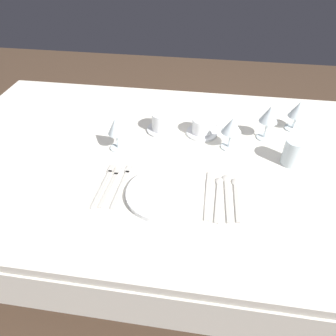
# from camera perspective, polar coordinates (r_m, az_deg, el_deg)

# --- Properties ---
(ground_plane) EXTENTS (6.00, 6.00, 0.00)m
(ground_plane) POSITION_cam_1_polar(r_m,az_deg,el_deg) (1.76, -0.65, -16.94)
(ground_plane) COLOR #4C3828
(dining_table) EXTENTS (1.80, 1.11, 0.74)m
(dining_table) POSITION_cam_1_polar(r_m,az_deg,el_deg) (1.26, -0.86, -0.42)
(dining_table) COLOR silver
(dining_table) RESTS_ON ground
(dinner_plate) EXTENTS (0.24, 0.24, 0.02)m
(dinner_plate) POSITION_cam_1_polar(r_m,az_deg,el_deg) (1.03, -0.98, -4.70)
(dinner_plate) COLOR white
(dinner_plate) RESTS_ON dining_table
(fork_outer) EXTENTS (0.02, 0.22, 0.00)m
(fork_outer) POSITION_cam_1_polar(r_m,az_deg,el_deg) (1.09, -8.33, -2.87)
(fork_outer) COLOR beige
(fork_outer) RESTS_ON dining_table
(fork_inner) EXTENTS (0.03, 0.20, 0.00)m
(fork_inner) POSITION_cam_1_polar(r_m,az_deg,el_deg) (1.09, -10.38, -2.96)
(fork_inner) COLOR beige
(fork_inner) RESTS_ON dining_table
(fork_salad) EXTENTS (0.02, 0.22, 0.00)m
(fork_salad) POSITION_cam_1_polar(r_m,az_deg,el_deg) (1.10, -11.56, -2.74)
(fork_salad) COLOR beige
(fork_salad) RESTS_ON dining_table
(dinner_knife) EXTENTS (0.02, 0.23, 0.00)m
(dinner_knife) POSITION_cam_1_polar(r_m,az_deg,el_deg) (1.04, 7.38, -5.07)
(dinner_knife) COLOR beige
(dinner_knife) RESTS_ON dining_table
(spoon_soup) EXTENTS (0.03, 0.21, 0.01)m
(spoon_soup) POSITION_cam_1_polar(r_m,az_deg,el_deg) (1.06, 9.20, -4.54)
(spoon_soup) COLOR beige
(spoon_soup) RESTS_ON dining_table
(spoon_dessert) EXTENTS (0.03, 0.22, 0.01)m
(spoon_dessert) POSITION_cam_1_polar(r_m,az_deg,el_deg) (1.07, 10.73, -4.25)
(spoon_dessert) COLOR beige
(spoon_dessert) RESTS_ON dining_table
(spoon_tea) EXTENTS (0.03, 0.20, 0.01)m
(spoon_tea) POSITION_cam_1_polar(r_m,az_deg,el_deg) (1.07, 12.39, -4.57)
(spoon_tea) COLOR beige
(spoon_tea) RESTS_ON dining_table
(saucer_left) EXTENTS (0.13, 0.13, 0.01)m
(saucer_left) POSITION_cam_1_polar(r_m,az_deg,el_deg) (1.33, 6.20, 6.45)
(saucer_left) COLOR white
(saucer_left) RESTS_ON dining_table
(coffee_cup_left) EXTENTS (0.11, 0.09, 0.06)m
(coffee_cup_left) POSITION_cam_1_polar(r_m,az_deg,el_deg) (1.31, 6.38, 7.76)
(coffee_cup_left) COLOR white
(coffee_cup_left) RESTS_ON saucer_left
(saucer_right) EXTENTS (0.13, 0.13, 0.01)m
(saucer_right) POSITION_cam_1_polar(r_m,az_deg,el_deg) (1.35, -1.05, 7.06)
(saucer_right) COLOR white
(saucer_right) RESTS_ON dining_table
(coffee_cup_right) EXTENTS (0.11, 0.09, 0.07)m
(coffee_cup_right) POSITION_cam_1_polar(r_m,az_deg,el_deg) (1.32, -1.00, 8.59)
(coffee_cup_right) COLOR white
(coffee_cup_right) RESTS_ON saucer_right
(wine_glass_centre) EXTENTS (0.07, 0.07, 0.14)m
(wine_glass_centre) POSITION_cam_1_polar(r_m,az_deg,el_deg) (1.20, -9.50, 7.23)
(wine_glass_centre) COLOR silver
(wine_glass_centre) RESTS_ON dining_table
(wine_glass_left) EXTENTS (0.07, 0.07, 0.15)m
(wine_glass_left) POSITION_cam_1_polar(r_m,az_deg,el_deg) (1.31, 18.06, 9.10)
(wine_glass_left) COLOR silver
(wine_glass_left) RESTS_ON dining_table
(wine_glass_right) EXTENTS (0.07, 0.07, 0.13)m
(wine_glass_right) POSITION_cam_1_polar(r_m,az_deg,el_deg) (1.42, 22.71, 9.62)
(wine_glass_right) COLOR silver
(wine_glass_right) RESTS_ON dining_table
(wine_glass_far) EXTENTS (0.08, 0.08, 0.13)m
(wine_glass_far) POSITION_cam_1_polar(r_m,az_deg,el_deg) (1.22, 11.61, 7.39)
(wine_glass_far) COLOR silver
(wine_glass_far) RESTS_ON dining_table
(drink_tumbler) EXTENTS (0.07, 0.07, 0.10)m
(drink_tumbler) POSITION_cam_1_polar(r_m,az_deg,el_deg) (1.23, 21.98, 2.68)
(drink_tumbler) COLOR silver
(drink_tumbler) RESTS_ON dining_table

